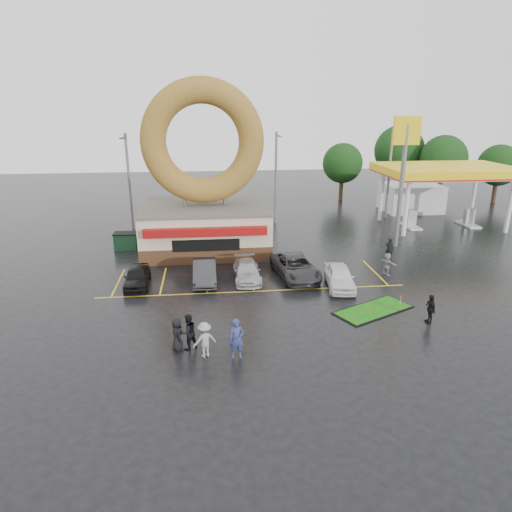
{
  "coord_description": "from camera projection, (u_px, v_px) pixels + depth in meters",
  "views": [
    {
      "loc": [
        -2.8,
        -23.61,
        11.45
      ],
      "look_at": [
        0.19,
        4.0,
        2.2
      ],
      "focal_mm": 32.0,
      "sensor_mm": 36.0,
      "label": 1
    }
  ],
  "objects": [
    {
      "name": "tree_far_c",
      "position": [
        399.0,
        150.0,
        58.65
      ],
      "size": [
        6.3,
        6.3,
        9.0
      ],
      "color": "#332114",
      "rests_on": "ground"
    },
    {
      "name": "shell_sign",
      "position": [
        404.0,
        158.0,
        36.49
      ],
      "size": [
        2.2,
        0.36,
        10.6
      ],
      "color": "slate",
      "rests_on": "ground"
    },
    {
      "name": "car_dgrey",
      "position": [
        205.0,
        271.0,
        30.81
      ],
      "size": [
        1.56,
        4.39,
        1.44
      ],
      "primitive_type": "imported",
      "rotation": [
        0.0,
        0.0,
        0.01
      ],
      "color": "#2D2D2F",
      "rests_on": "ground"
    },
    {
      "name": "person_walker_near",
      "position": [
        387.0,
        264.0,
        32.01
      ],
      "size": [
        1.03,
        1.55,
        1.6
      ],
      "primitive_type": "imported",
      "rotation": [
        0.0,
        0.0,
        1.99
      ],
      "color": "gray",
      "rests_on": "ground"
    },
    {
      "name": "car_grey",
      "position": [
        295.0,
        267.0,
        31.57
      ],
      "size": [
        3.12,
        5.66,
        1.5
      ],
      "primitive_type": "imported",
      "rotation": [
        0.0,
        0.0,
        0.12
      ],
      "color": "#302F32",
      "rests_on": "ground"
    },
    {
      "name": "streetlight_left",
      "position": [
        129.0,
        180.0,
        42.42
      ],
      "size": [
        0.4,
        2.21,
        9.0
      ],
      "color": "slate",
      "rests_on": "ground"
    },
    {
      "name": "streetlight_right",
      "position": [
        390.0,
        173.0,
        46.97
      ],
      "size": [
        0.4,
        2.21,
        9.0
      ],
      "color": "slate",
      "rests_on": "ground"
    },
    {
      "name": "tree_far_a",
      "position": [
        443.0,
        159.0,
        55.49
      ],
      "size": [
        5.6,
        5.6,
        8.0
      ],
      "color": "#332114",
      "rests_on": "ground"
    },
    {
      "name": "person_blue",
      "position": [
        237.0,
        339.0,
        21.43
      ],
      "size": [
        0.73,
        0.49,
        1.97
      ],
      "primitive_type": "imported",
      "rotation": [
        0.0,
        0.0,
        0.03
      ],
      "color": "navy",
      "rests_on": "ground"
    },
    {
      "name": "dumpster",
      "position": [
        126.0,
        241.0,
        37.87
      ],
      "size": [
        1.82,
        1.24,
        1.3
      ],
      "primitive_type": "cube",
      "rotation": [
        0.0,
        0.0,
        -0.02
      ],
      "color": "#1A4326",
      "rests_on": "ground"
    },
    {
      "name": "tree_far_d",
      "position": [
        343.0,
        163.0,
        56.35
      ],
      "size": [
        4.9,
        4.9,
        7.0
      ],
      "color": "#332114",
      "rests_on": "ground"
    },
    {
      "name": "ground",
      "position": [
        260.0,
        314.0,
        26.17
      ],
      "size": [
        120.0,
        120.0,
        0.0
      ],
      "primitive_type": "plane",
      "color": "black",
      "rests_on": "ground"
    },
    {
      "name": "tree_far_b",
      "position": [
        499.0,
        165.0,
        54.42
      ],
      "size": [
        4.9,
        4.9,
        7.0
      ],
      "color": "#332114",
      "rests_on": "ground"
    },
    {
      "name": "person_cameraman",
      "position": [
        430.0,
        309.0,
        24.94
      ],
      "size": [
        0.42,
        0.97,
        1.65
      ],
      "primitive_type": "imported",
      "rotation": [
        0.0,
        0.0,
        -1.59
      ],
      "color": "black",
      "rests_on": "ground"
    },
    {
      "name": "car_black",
      "position": [
        137.0,
        276.0,
        30.06
      ],
      "size": [
        1.69,
        3.96,
        1.33
      ],
      "primitive_type": "imported",
      "rotation": [
        0.0,
        0.0,
        0.03
      ],
      "color": "black",
      "rests_on": "ground"
    },
    {
      "name": "donut_shop",
      "position": [
        205.0,
        196.0,
        36.69
      ],
      "size": [
        10.2,
        8.7,
        13.5
      ],
      "color": "#472B19",
      "rests_on": "ground"
    },
    {
      "name": "person_blackjkt",
      "position": [
        188.0,
        332.0,
        22.2
      ],
      "size": [
        1.13,
        1.08,
        1.84
      ],
      "primitive_type": "imported",
      "rotation": [
        0.0,
        0.0,
        3.74
      ],
      "color": "black",
      "rests_on": "ground"
    },
    {
      "name": "person_bystander",
      "position": [
        177.0,
        334.0,
        22.11
      ],
      "size": [
        0.82,
        0.97,
        1.69
      ],
      "primitive_type": "imported",
      "rotation": [
        0.0,
        0.0,
        1.96
      ],
      "color": "black",
      "rests_on": "ground"
    },
    {
      "name": "car_silver",
      "position": [
        247.0,
        271.0,
        31.16
      ],
      "size": [
        1.76,
        4.31,
        1.25
      ],
      "primitive_type": "imported",
      "rotation": [
        0.0,
        0.0,
        -0.0
      ],
      "color": "#AFB0B5",
      "rests_on": "ground"
    },
    {
      "name": "putting_green",
      "position": [
        373.0,
        310.0,
        26.64
      ],
      "size": [
        5.18,
        3.99,
        0.6
      ],
      "color": "black",
      "rests_on": "ground"
    },
    {
      "name": "person_hoodie",
      "position": [
        205.0,
        340.0,
        21.54
      ],
      "size": [
        1.3,
        1.03,
        1.77
      ],
      "primitive_type": "imported",
      "rotation": [
        0.0,
        0.0,
        3.52
      ],
      "color": "gray",
      "rests_on": "ground"
    },
    {
      "name": "car_white",
      "position": [
        340.0,
        277.0,
        29.82
      ],
      "size": [
        2.23,
        4.41,
        1.44
      ],
      "primitive_type": "imported",
      "rotation": [
        0.0,
        0.0,
        -0.13
      ],
      "color": "white",
      "rests_on": "ground"
    },
    {
      "name": "person_walker_far",
      "position": [
        389.0,
        248.0,
        35.29
      ],
      "size": [
        0.72,
        0.59,
        1.69
      ],
      "primitive_type": "imported",
      "rotation": [
        0.0,
        0.0,
        2.8
      ],
      "color": "black",
      "rests_on": "ground"
    },
    {
      "name": "gas_station",
      "position": [
        430.0,
        184.0,
        46.8
      ],
      "size": [
        12.3,
        13.65,
        5.9
      ],
      "color": "silver",
      "rests_on": "ground"
    },
    {
      "name": "streetlight_mid",
      "position": [
        276.0,
        176.0,
        44.8
      ],
      "size": [
        0.4,
        2.21,
        9.0
      ],
      "color": "slate",
      "rests_on": "ground"
    }
  ]
}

